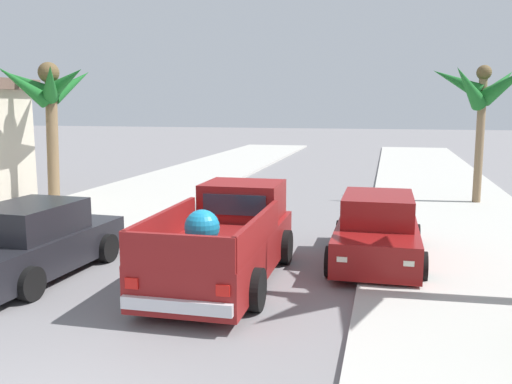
# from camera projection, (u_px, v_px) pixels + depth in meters

# --- Properties ---
(sidewalk_left) EXTENTS (5.06, 60.00, 0.12)m
(sidewalk_left) POSITION_uv_depth(u_px,v_px,m) (102.00, 209.00, 18.35)
(sidewalk_left) COLOR #B2AFA8
(sidewalk_left) RESTS_ON ground
(sidewalk_right) EXTENTS (5.06, 60.00, 0.12)m
(sidewalk_right) POSITION_uv_depth(u_px,v_px,m) (458.00, 227.00, 15.70)
(sidewalk_right) COLOR #B2AFA8
(sidewalk_right) RESTS_ON ground
(curb_left) EXTENTS (0.16, 60.00, 0.10)m
(curb_left) POSITION_uv_depth(u_px,v_px,m) (133.00, 211.00, 18.09)
(curb_left) COLOR silver
(curb_left) RESTS_ON ground
(curb_right) EXTENTS (0.16, 60.00, 0.10)m
(curb_right) POSITION_uv_depth(u_px,v_px,m) (418.00, 225.00, 15.97)
(curb_right) COLOR silver
(curb_right) RESTS_ON ground
(pickup_truck) EXTENTS (2.26, 5.23, 1.80)m
(pickup_truck) POSITION_uv_depth(u_px,v_px,m) (226.00, 241.00, 11.09)
(pickup_truck) COLOR maroon
(pickup_truck) RESTS_ON ground
(car_left_near) EXTENTS (2.04, 4.27, 1.54)m
(car_left_near) POSITION_uv_depth(u_px,v_px,m) (377.00, 231.00, 12.29)
(car_left_near) COLOR maroon
(car_left_near) RESTS_ON ground
(car_right_near) EXTENTS (2.17, 4.32, 1.54)m
(car_right_near) POSITION_uv_depth(u_px,v_px,m) (34.00, 242.00, 11.26)
(car_right_near) COLOR black
(car_right_near) RESTS_ON ground
(palm_tree_left_fore) EXTENTS (3.56, 3.80, 5.03)m
(palm_tree_left_fore) POSITION_uv_depth(u_px,v_px,m) (47.00, 91.00, 19.33)
(palm_tree_left_fore) COLOR brown
(palm_tree_left_fore) RESTS_ON ground
(palm_tree_right_back) EXTENTS (3.36, 3.64, 4.99)m
(palm_tree_right_back) POSITION_uv_depth(u_px,v_px,m) (482.00, 88.00, 18.83)
(palm_tree_right_back) COLOR #846B4C
(palm_tree_right_back) RESTS_ON ground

